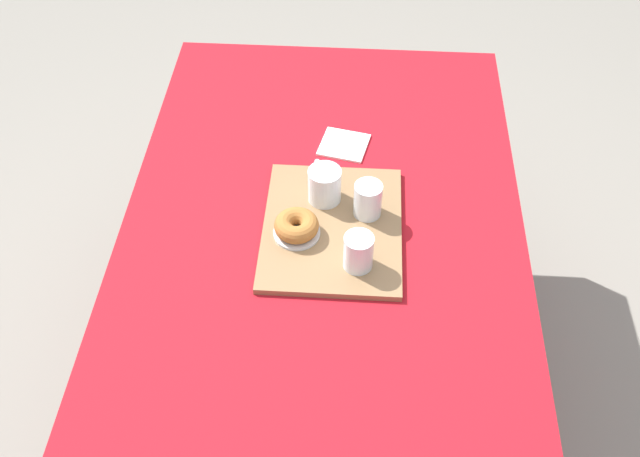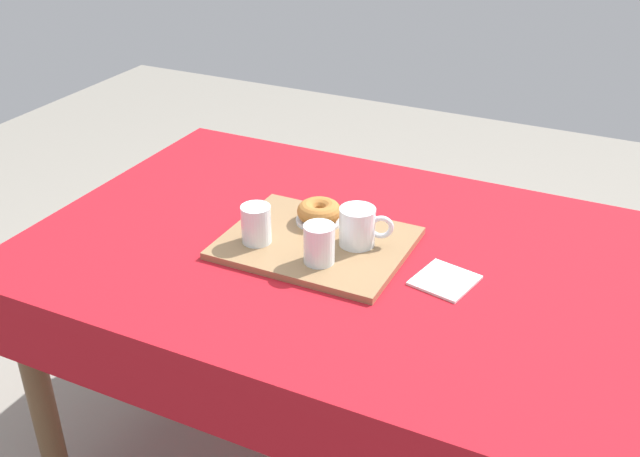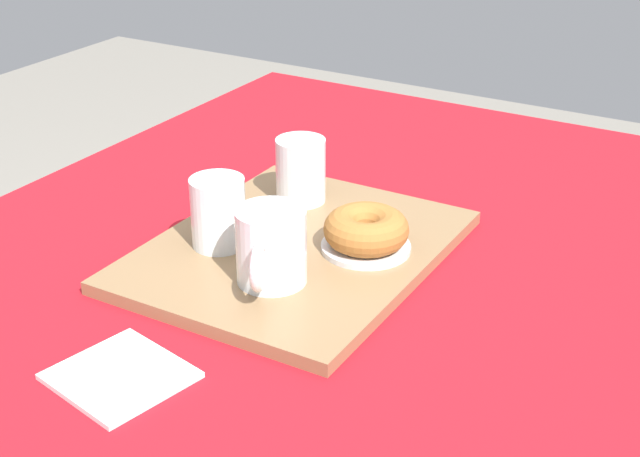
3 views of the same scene
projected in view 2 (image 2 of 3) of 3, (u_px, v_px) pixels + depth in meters
The scene contains 8 objects.
dining_table at pixel (343, 279), 1.75m from camera, with size 1.45×0.98×0.75m.
serving_tray at pixel (316, 243), 1.71m from camera, with size 0.42×0.33×0.02m, color olive.
tea_mug_left at pixel (358, 228), 1.67m from camera, with size 0.12×0.08×0.09m.
water_glass_near at pixel (256, 226), 1.68m from camera, with size 0.07×0.07×0.09m.
water_glass_far at pixel (319, 245), 1.60m from camera, with size 0.07×0.07×0.09m.
donut_plate_left at pixel (319, 220), 1.78m from camera, with size 0.11×0.11×0.01m, color silver.
sugar_donut_left at pixel (319, 211), 1.77m from camera, with size 0.11×0.11×0.04m, color #A3662D.
paper_napkin at pixel (445, 280), 1.58m from camera, with size 0.12×0.12×0.01m, color white.
Camera 2 is at (0.59, -1.35, 1.62)m, focal length 41.60 mm.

